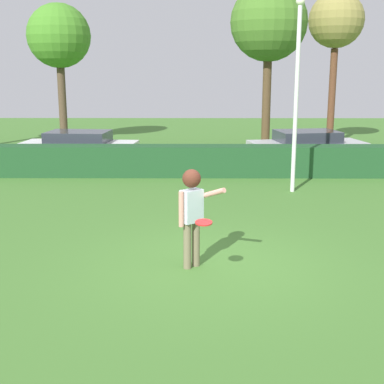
{
  "coord_description": "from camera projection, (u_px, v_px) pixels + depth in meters",
  "views": [
    {
      "loc": [
        -0.32,
        -9.12,
        3.46
      ],
      "look_at": [
        -0.39,
        0.92,
        1.15
      ],
      "focal_mm": 49.96,
      "sensor_mm": 36.0,
      "label": 1
    }
  ],
  "objects": [
    {
      "name": "bare_elm_tree",
      "position": [
        336.0,
        22.0,
        23.36
      ],
      "size": [
        2.42,
        2.42,
        6.78
      ],
      "color": "brown",
      "rests_on": "ground"
    },
    {
      "name": "hedge_row",
      "position": [
        205.0,
        161.0,
        17.69
      ],
      "size": [
        27.81,
        0.9,
        1.01
      ],
      "primitive_type": "cube",
      "color": "#1F4A25",
      "rests_on": "ground"
    },
    {
      "name": "parked_car_white",
      "position": [
        79.0,
        147.0,
        19.65
      ],
      "size": [
        4.33,
        2.1,
        1.25
      ],
      "color": "white",
      "rests_on": "ground"
    },
    {
      "name": "lamppost",
      "position": [
        297.0,
        87.0,
        14.84
      ],
      "size": [
        0.24,
        0.24,
        5.37
      ],
      "color": "silver",
      "rests_on": "ground"
    },
    {
      "name": "maple_tree",
      "position": [
        269.0,
        24.0,
        22.12
      ],
      "size": [
        3.2,
        3.2,
        6.97
      ],
      "color": "#513C24",
      "rests_on": "ground"
    },
    {
      "name": "parked_car_silver",
      "position": [
        307.0,
        146.0,
        19.8
      ],
      "size": [
        4.43,
        2.39,
        1.25
      ],
      "color": "#B7B7BC",
      "rests_on": "ground"
    },
    {
      "name": "frisbee",
      "position": [
        204.0,
        222.0,
        8.54
      ],
      "size": [
        0.28,
        0.28,
        0.06
      ],
      "color": "red"
    },
    {
      "name": "person",
      "position": [
        192.0,
        206.0,
        9.32
      ],
      "size": [
        0.82,
        0.53,
        1.78
      ],
      "color": "#786D51",
      "rests_on": "ground"
    },
    {
      "name": "ground_plane",
      "position": [
        213.0,
        265.0,
        9.66
      ],
      "size": [
        60.0,
        60.0,
        0.0
      ],
      "primitive_type": "plane",
      "color": "#44762E"
    },
    {
      "name": "oak_tree",
      "position": [
        59.0,
        37.0,
        24.53
      ],
      "size": [
        2.92,
        2.92,
        6.43
      ],
      "color": "brown",
      "rests_on": "ground"
    }
  ]
}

